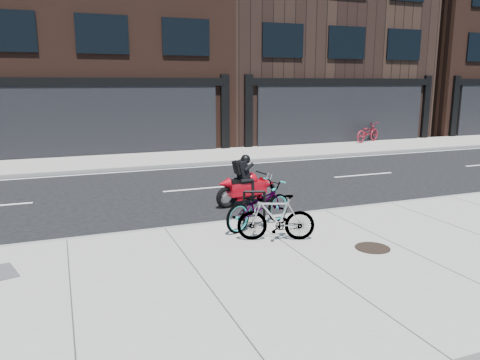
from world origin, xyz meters
name	(u,v)px	position (x,y,z in m)	size (l,w,h in m)	color
ground	(222,204)	(0.00, 0.00, 0.00)	(120.00, 120.00, 0.00)	black
sidewalk_near	(317,269)	(0.00, -5.00, 0.07)	(60.00, 6.00, 0.13)	gray
sidewalk_far	(162,159)	(0.00, 7.75, 0.07)	(60.00, 3.50, 0.13)	gray
building_center	(91,1)	(-2.00, 14.50, 7.25)	(12.00, 10.00, 14.50)	black
building_mideast	(300,31)	(10.00, 14.50, 6.25)	(12.00, 10.00, 12.50)	black
building_east	(453,34)	(22.00, 14.50, 6.50)	(10.00, 10.00, 13.00)	black
bike_rack	(254,206)	(-0.16, -2.60, 0.62)	(0.47, 0.20, 0.83)	black
bicycle_front	(258,205)	(-0.07, -2.60, 0.62)	(0.66, 1.88, 0.99)	gray
bicycle_rear	(276,218)	(-0.09, -3.53, 0.60)	(0.44, 1.55, 0.93)	gray
motorcycle	(249,184)	(0.67, -0.30, 0.56)	(1.84, 0.58, 1.38)	black
bicycle_far	(368,132)	(11.25, 9.00, 0.64)	(0.68, 1.96, 1.03)	maroon
manhole_cover	(373,248)	(1.43, -4.63, 0.14)	(0.66, 0.66, 0.01)	black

